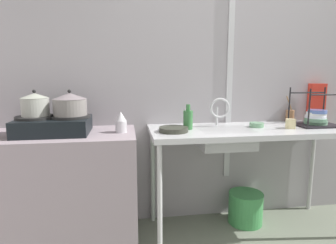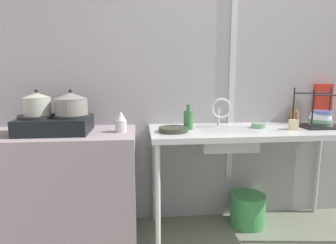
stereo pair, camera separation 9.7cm
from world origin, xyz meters
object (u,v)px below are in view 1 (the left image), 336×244
pot_on_right_burner (70,104)px  sink_basin (225,138)px  stove (54,125)px  small_bowl_on_drainboard (257,125)px  percolator (121,122)px  dish_rack (316,118)px  cereal_box (316,103)px  faucet (220,109)px  utensil_jar (290,116)px  bottle_by_sink (188,119)px  cup_by_rack (291,124)px  frying_pan (174,129)px  bucket_on_floor (245,208)px  pot_on_left_burner (35,104)px

pot_on_right_burner → sink_basin: 1.18m
stove → small_bowl_on_drainboard: (1.54, 0.03, -0.05)m
stove → pot_on_right_burner: 0.19m
percolator → sink_basin: (0.79, 0.00, -0.14)m
stove → dish_rack: size_ratio=1.46×
stove → cereal_box: 2.22m
pot_on_right_burner → faucet: (1.14, 0.11, -0.07)m
utensil_jar → sink_basin: bearing=-160.0°
pot_on_right_burner → cereal_box: bearing=6.5°
sink_basin → utensil_jar: 0.75m
dish_rack → bottle_by_sink: size_ratio=1.81×
dish_rack → bottle_by_sink: bearing=180.0°
cup_by_rack → small_bowl_on_drainboard: 0.25m
small_bowl_on_drainboard → bottle_by_sink: bottle_by_sink is taller
faucet → percolator: bearing=-170.8°
cup_by_rack → percolator: bearing=178.2°
small_bowl_on_drainboard → cereal_box: bearing=17.1°
frying_pan → cereal_box: (1.35, 0.30, 0.15)m
dish_rack → bottle_by_sink: (-1.08, 0.00, 0.02)m
sink_basin → cereal_box: bearing=15.2°
dish_rack → pot_on_right_burner: bearing=-179.2°
cup_by_rack → small_bowl_on_drainboard: cup_by_rack is taller
sink_basin → small_bowl_on_drainboard: 0.30m
small_bowl_on_drainboard → bucket_on_floor: small_bowl_on_drainboard is taller
small_bowl_on_drainboard → cereal_box: cereal_box is taller
pot_on_left_burner → percolator: 0.60m
percolator → frying_pan: size_ratio=0.70×
pot_on_right_burner → percolator: size_ratio=1.54×
pot_on_left_burner → bucket_on_floor: pot_on_left_burner is taller
frying_pan → cup_by_rack: bearing=-0.1°
dish_rack → percolator: bearing=-178.4°
pot_on_right_burner → bucket_on_floor: 1.68m
percolator → cereal_box: bearing=8.4°
pot_on_right_burner → utensil_jar: size_ratio=1.00×
pot_on_left_burner → utensil_jar: size_ratio=0.81×
pot_on_right_burner → dish_rack: bearing=0.8°
dish_rack → utensil_jar: (-0.10, 0.21, -0.00)m
bottle_by_sink → utensil_jar: 1.00m
sink_basin → percolator: bearing=-179.9°
small_bowl_on_drainboard → utensil_jar: utensil_jar is taller
frying_pan → bottle_by_sink: (0.13, 0.08, 0.06)m
bottle_by_sink → bucket_on_floor: size_ratio=0.66×
stove → cup_by_rack: (1.78, -0.06, -0.03)m
stove → faucet: (1.25, 0.11, 0.08)m
dish_rack → bucket_on_floor: (-0.55, 0.07, -0.78)m
percolator → sink_basin: 0.80m
faucet → dish_rack: size_ratio=0.67×
percolator → bottle_by_sink: bottle_by_sink is taller
stove → frying_pan: 0.85m
percolator → small_bowl_on_drainboard: bearing=2.8°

